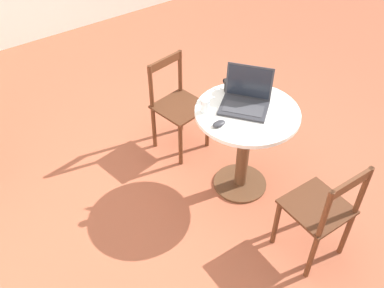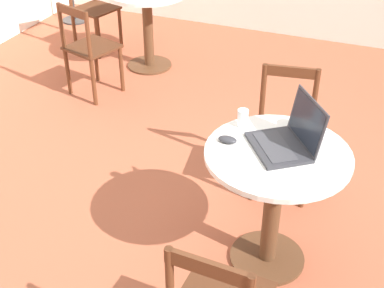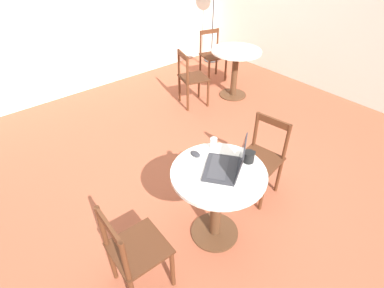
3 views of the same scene
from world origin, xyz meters
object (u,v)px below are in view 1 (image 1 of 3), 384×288
Objects in this scene: laptop at (246,99)px; mouse at (219,124)px; chair_near_left at (321,212)px; mug at (230,85)px; chair_near_right at (177,106)px; cafe_table_near at (245,133)px; drinking_glass at (205,106)px.

laptop reaches higher than mouse.
mug reaches higher than chair_near_left.
laptop is 4.45× the size of mouse.
laptop reaches higher than mug.
chair_near_right is 1.88× the size of laptop.
chair_near_left is 1.00× the size of chair_near_right.
mug is at bearing -50.02° from mouse.
mouse is at bearing 17.00° from chair_near_left.
mouse is 0.78× the size of mug.
cafe_table_near is at bearing -2.35° from chair_near_left.
laptop is 0.30m from drinking_glass.
mouse is at bearing 102.50° from laptop.
laptop is at bearing -77.50° from mouse.
chair_near_left is 0.93m from laptop.
cafe_table_near is 7.53× the size of drinking_glass.
laptop reaches higher than chair_near_right.
mouse is at bearing 91.52° from cafe_table_near.
drinking_glass reaches higher than mug.
chair_near_right is at bearing 9.07° from cafe_table_near.
mug reaches higher than chair_near_right.
chair_near_right is 8.32× the size of drinking_glass.
mouse reaches higher than cafe_table_near.
laptop is 0.22m from mug.
drinking_glass is (0.96, 0.21, 0.38)m from chair_near_left.
chair_near_left is (-0.79, 0.03, -0.13)m from cafe_table_near.
cafe_table_near is at bearing 154.61° from laptop.
drinking_glass is at bearing -7.57° from mouse.
mug is (1.06, -0.10, 0.37)m from chair_near_left.
chair_near_right reaches higher than cafe_table_near.
mug is at bearing -5.14° from chair_near_left.
laptop is at bearing -112.91° from drinking_glass.
mug is (0.27, -0.06, 0.25)m from cafe_table_near.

